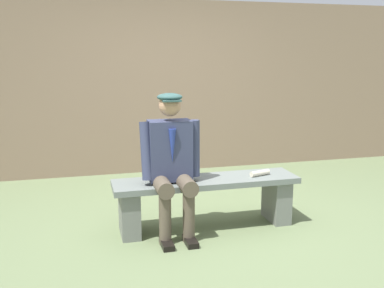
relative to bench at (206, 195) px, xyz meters
The scene contains 5 objects.
ground_plane 0.33m from the bench, ahead, with size 30.00×30.00×0.00m, color #62724C.
bench is the anchor object (origin of this frame).
seated_man 0.54m from the bench, 11.52° to the left, with size 0.57×0.58×1.33m.
rolled_magazine 0.58m from the bench, behind, with size 0.05×0.05×0.22m, color beige.
stadium_wall 2.51m from the bench, 90.00° to the right, with size 12.00×0.24×2.43m, color #896F59.
Camera 1 is at (1.17, 3.91, 1.66)m, focal length 40.85 mm.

